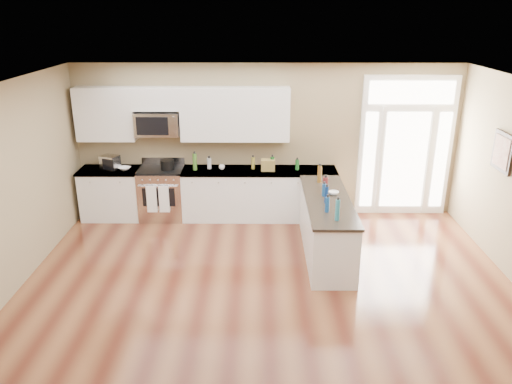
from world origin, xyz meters
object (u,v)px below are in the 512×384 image
stockpot (167,164)px  kitchen_range (162,193)px  toaster_oven (110,162)px  peninsula_cabinet (326,228)px

stockpot → kitchen_range: bearing=170.0°
kitchen_range → toaster_oven: bearing=-179.7°
stockpot → toaster_oven: bearing=179.0°
toaster_oven → stockpot: bearing=21.0°
peninsula_cabinet → stockpot: 3.14m
peninsula_cabinet → stockpot: bearing=152.4°
stockpot → toaster_oven: 1.04m
peninsula_cabinet → toaster_oven: toaster_oven is taller
kitchen_range → toaster_oven: toaster_oven is taller
peninsula_cabinet → stockpot: (-2.73, 1.42, 0.61)m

